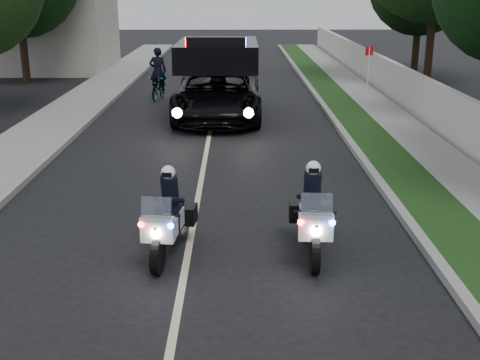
# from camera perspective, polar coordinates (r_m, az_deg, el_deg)

# --- Properties ---
(ground) EXTENTS (120.00, 120.00, 0.00)m
(ground) POSITION_cam_1_polar(r_m,az_deg,el_deg) (9.54, -5.39, -10.08)
(ground) COLOR black
(ground) RESTS_ON ground
(curb_right) EXTENTS (0.20, 60.00, 0.15)m
(curb_right) POSITION_cam_1_polar(r_m,az_deg,el_deg) (19.21, 9.49, 4.07)
(curb_right) COLOR gray
(curb_right) RESTS_ON ground
(grass_verge) EXTENTS (1.20, 60.00, 0.16)m
(grass_verge) POSITION_cam_1_polar(r_m,az_deg,el_deg) (19.34, 11.54, 4.05)
(grass_verge) COLOR #193814
(grass_verge) RESTS_ON ground
(sidewalk_right) EXTENTS (1.40, 60.00, 0.16)m
(sidewalk_right) POSITION_cam_1_polar(r_m,az_deg,el_deg) (19.65, 15.26, 4.00)
(sidewalk_right) COLOR gray
(sidewalk_right) RESTS_ON ground
(property_wall) EXTENTS (0.22, 60.00, 1.50)m
(property_wall) POSITION_cam_1_polar(r_m,az_deg,el_deg) (19.81, 18.22, 5.83)
(property_wall) COLOR beige
(property_wall) RESTS_ON ground
(curb_left) EXTENTS (0.20, 60.00, 0.15)m
(curb_left) POSITION_cam_1_polar(r_m,az_deg,el_deg) (19.56, -14.96, 3.95)
(curb_left) COLOR gray
(curb_left) RESTS_ON ground
(sidewalk_left) EXTENTS (2.00, 60.00, 0.16)m
(sidewalk_left) POSITION_cam_1_polar(r_m,az_deg,el_deg) (19.87, -18.04, 3.90)
(sidewalk_left) COLOR gray
(sidewalk_left) RESTS_ON ground
(building_far) EXTENTS (8.00, 6.00, 7.00)m
(building_far) POSITION_cam_1_polar(r_m,az_deg,el_deg) (36.12, -18.43, 14.98)
(building_far) COLOR #A8A396
(building_far) RESTS_ON ground
(lane_marking) EXTENTS (0.12, 50.00, 0.01)m
(lane_marking) POSITION_cam_1_polar(r_m,az_deg,el_deg) (18.97, -2.85, 3.89)
(lane_marking) COLOR #BFB78C
(lane_marking) RESTS_ON ground
(police_moto_left) EXTENTS (0.85, 1.87, 1.54)m
(police_moto_left) POSITION_cam_1_polar(r_m,az_deg,el_deg) (10.81, -6.46, -6.69)
(police_moto_left) COLOR silver
(police_moto_left) RESTS_ON ground
(police_moto_right) EXTENTS (0.74, 1.91, 1.60)m
(police_moto_right) POSITION_cam_1_polar(r_m,az_deg,el_deg) (10.87, 6.48, -6.56)
(police_moto_right) COLOR silver
(police_moto_right) RESTS_ON ground
(police_suv) EXTENTS (2.94, 6.27, 3.04)m
(police_suv) POSITION_cam_1_polar(r_m,az_deg,el_deg) (21.84, -2.01, 5.67)
(police_suv) COLOR black
(police_suv) RESTS_ON ground
(bicycle) EXTENTS (0.83, 1.82, 0.92)m
(bicycle) POSITION_cam_1_polar(r_m,az_deg,el_deg) (25.82, -7.39, 7.33)
(bicycle) COLOR black
(bicycle) RESTS_ON ground
(cyclist) EXTENTS (0.71, 0.50, 1.86)m
(cyclist) POSITION_cam_1_polar(r_m,az_deg,el_deg) (25.82, -7.39, 7.33)
(cyclist) COLOR black
(cyclist) RESTS_ON ground
(sign_post) EXTENTS (0.45, 0.45, 2.21)m
(sign_post) POSITION_cam_1_polar(r_m,az_deg,el_deg) (25.57, 11.42, 7.04)
(sign_post) COLOR #A40B16
(sign_post) RESTS_ON ground
(tree_right_d) EXTENTS (7.68, 7.68, 12.49)m
(tree_right_d) POSITION_cam_1_polar(r_m,az_deg,el_deg) (31.13, 16.61, 8.43)
(tree_right_d) COLOR #1E4416
(tree_right_d) RESTS_ON ground
(tree_right_e) EXTENTS (5.61, 5.61, 8.89)m
(tree_right_e) POSITION_cam_1_polar(r_m,az_deg,el_deg) (34.63, 15.54, 9.34)
(tree_right_e) COLOR black
(tree_right_e) RESTS_ON ground
(tree_left_far) EXTENTS (6.62, 6.62, 9.48)m
(tree_left_far) POSITION_cam_1_polar(r_m,az_deg,el_deg) (31.90, -18.81, 8.43)
(tree_left_far) COLOR black
(tree_left_far) RESTS_ON ground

